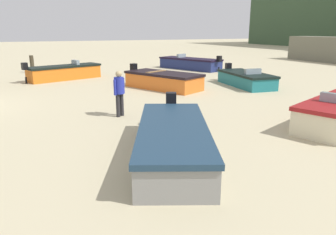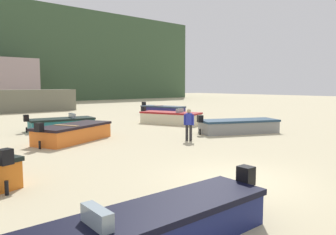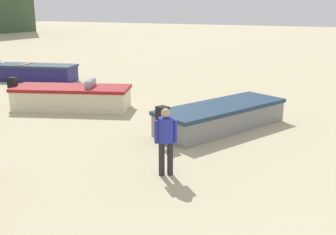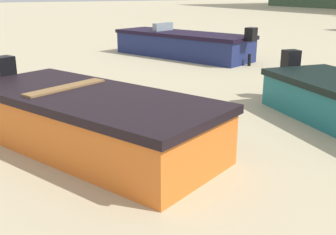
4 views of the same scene
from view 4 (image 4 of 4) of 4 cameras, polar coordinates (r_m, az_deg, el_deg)
The scene contains 2 objects.
boat_orange_2 at distance 6.13m, azimuth -11.10°, elevation -0.34°, with size 4.49×3.32×1.16m.
boat_navy_5 at distance 14.50m, azimuth 2.00°, elevation 10.27°, with size 5.42×3.43×1.18m.
Camera 4 is at (4.75, 8.01, 2.28)m, focal length 43.21 mm.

